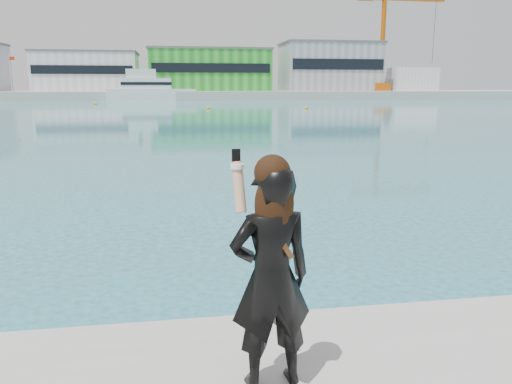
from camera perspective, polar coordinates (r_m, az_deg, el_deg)
far_quay at (r=133.74m, az=-8.85°, el=10.92°), size 320.00×40.00×2.00m
warehouse_white at (r=133.35m, az=-18.66°, el=12.92°), size 24.48×15.35×9.50m
warehouse_green at (r=132.10m, az=-5.36°, el=13.71°), size 30.60×16.36×10.50m
warehouse_grey_right at (r=138.14m, az=8.41°, el=13.97°), size 25.50×15.35×12.50m
ancillary_shed at (r=144.38m, az=17.16°, el=12.19°), size 12.00×10.00×6.00m
dock_crane at (r=137.58m, az=14.76°, el=16.57°), size 23.00×4.00×24.00m
flagpole_left at (r=130.00m, az=-26.24°, el=12.28°), size 1.28×0.16×8.00m
flagpole_right at (r=126.95m, az=1.42°, el=13.51°), size 1.28×0.16×8.00m
motor_yacht at (r=116.06m, az=-12.16°, el=11.42°), size 19.71×6.90×9.03m
buoy_near at (r=71.79m, az=5.76°, el=9.42°), size 0.50×0.50×0.50m
buoy_far at (r=93.66m, az=-17.89°, el=9.49°), size 0.50×0.50×0.50m
buoy_extra at (r=71.64m, az=-5.47°, el=9.42°), size 0.50×0.50×0.50m
woman at (r=3.81m, az=1.71°, el=-9.04°), size 0.68×0.49×1.85m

